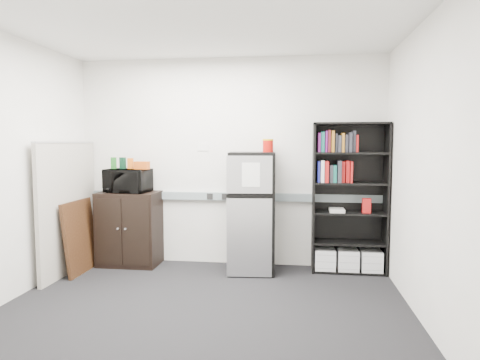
{
  "coord_description": "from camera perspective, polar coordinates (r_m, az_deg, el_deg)",
  "views": [
    {
      "loc": [
        0.88,
        -3.8,
        1.61
      ],
      "look_at": [
        0.26,
        0.9,
        1.19
      ],
      "focal_mm": 32.0,
      "sensor_mm": 36.0,
      "label": 1
    }
  ],
  "objects": [
    {
      "name": "bookshelf",
      "position": [
        5.45,
        14.35,
        -2.47
      ],
      "size": [
        0.9,
        0.34,
        1.85
      ],
      "color": "black",
      "rests_on": "floor"
    },
    {
      "name": "snack_bag",
      "position": [
        5.63,
        -12.95,
        1.91
      ],
      "size": [
        0.19,
        0.12,
        0.1
      ],
      "primitive_type": "cube",
      "rotation": [
        0.0,
        0.0,
        -0.11
      ],
      "color": "#C34E13",
      "rests_on": "microwave"
    },
    {
      "name": "wall_right",
      "position": [
        3.97,
        23.93,
        0.86
      ],
      "size": [
        0.02,
        3.5,
        2.7
      ],
      "primitive_type": "cube",
      "color": "white",
      "rests_on": "floor"
    },
    {
      "name": "microwave",
      "position": [
        5.73,
        -14.72,
        -0.09
      ],
      "size": [
        0.58,
        0.42,
        0.3
      ],
      "primitive_type": "imported",
      "rotation": [
        0.0,
        0.0,
        -0.1
      ],
      "color": "black",
      "rests_on": "cabinet"
    },
    {
      "name": "cabinet",
      "position": [
        5.84,
        -14.52,
        -6.27
      ],
      "size": [
        0.77,
        0.51,
        0.96
      ],
      "color": "black",
      "rests_on": "floor"
    },
    {
      "name": "snack_box_c",
      "position": [
        5.74,
        -14.4,
        2.14
      ],
      "size": [
        0.08,
        0.06,
        0.14
      ],
      "primitive_type": "cube",
      "rotation": [
        0.0,
        0.0,
        0.14
      ],
      "color": "#D85F14",
      "rests_on": "microwave"
    },
    {
      "name": "wall_note",
      "position": [
        5.68,
        -4.97,
        4.41
      ],
      "size": [
        0.14,
        0.0,
        0.1
      ],
      "primitive_type": "cube",
      "color": "white",
      "rests_on": "wall_back"
    },
    {
      "name": "framed_poster",
      "position": [
        5.69,
        -20.53,
        -7.07
      ],
      "size": [
        0.14,
        0.7,
        0.9
      ],
      "rotation": [
        0.0,
        -0.11,
        0.0
      ],
      "color": "black",
      "rests_on": "floor"
    },
    {
      "name": "snack_box_a",
      "position": [
        5.83,
        -16.49,
        2.18
      ],
      "size": [
        0.08,
        0.07,
        0.15
      ],
      "primitive_type": "cube",
      "rotation": [
        0.0,
        0.0,
        0.34
      ],
      "color": "#1A5B1B",
      "rests_on": "microwave"
    },
    {
      "name": "floor",
      "position": [
        4.22,
        -5.32,
        -17.42
      ],
      "size": [
        4.0,
        4.0,
        0.0
      ],
      "primitive_type": "plane",
      "color": "black",
      "rests_on": "ground"
    },
    {
      "name": "refrigerator",
      "position": [
        5.32,
        1.58,
        -4.33
      ],
      "size": [
        0.6,
        0.63,
        1.49
      ],
      "rotation": [
        0.0,
        0.0,
        0.08
      ],
      "color": "black",
      "rests_on": "floor"
    },
    {
      "name": "ceiling",
      "position": [
        4.05,
        -5.65,
        20.64
      ],
      "size": [
        4.0,
        3.5,
        0.02
      ],
      "primitive_type": "cube",
      "color": "white",
      "rests_on": "wall_back"
    },
    {
      "name": "snack_box_b",
      "position": [
        5.78,
        -15.37,
        2.18
      ],
      "size": [
        0.08,
        0.07,
        0.15
      ],
      "primitive_type": "cube",
      "rotation": [
        0.0,
        0.0,
        -0.33
      ],
      "color": "#0B331F",
      "rests_on": "microwave"
    },
    {
      "name": "cubicle_partition",
      "position": [
        5.67,
        -21.93,
        -3.42
      ],
      "size": [
        0.06,
        1.3,
        1.62
      ],
      "color": "#A29B90",
      "rests_on": "floor"
    },
    {
      "name": "wall_back",
      "position": [
        5.62,
        -1.46,
        2.38
      ],
      "size": [
        4.0,
        0.02,
        2.7
      ],
      "primitive_type": "cube",
      "color": "white",
      "rests_on": "floor"
    },
    {
      "name": "electrical_raceway",
      "position": [
        5.63,
        -1.49,
        -2.21
      ],
      "size": [
        3.92,
        0.05,
        0.1
      ],
      "primitive_type": "cube",
      "color": "gray",
      "rests_on": "wall_back"
    },
    {
      "name": "coffee_can",
      "position": [
        5.36,
        3.75,
        4.72
      ],
      "size": [
        0.13,
        0.13,
        0.18
      ],
      "color": "#AA0E07",
      "rests_on": "refrigerator"
    }
  ]
}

